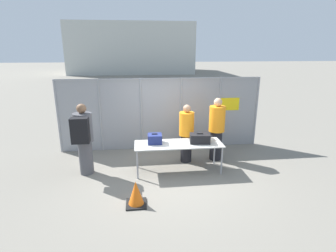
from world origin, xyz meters
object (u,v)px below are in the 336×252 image
(security_worker_near, at_px, (186,133))
(security_worker_far, at_px, (217,128))
(suitcase_navy, at_px, (155,139))
(suitcase_black, at_px, (200,138))
(inspection_table, at_px, (179,145))
(traffic_cone, at_px, (136,194))
(traveler_hooded, at_px, (83,137))
(utility_trailer, at_px, (177,120))

(security_worker_near, distance_m, security_worker_far, 0.87)
(security_worker_far, bearing_deg, suitcase_navy, 33.40)
(suitcase_black, relative_size, security_worker_near, 0.33)
(inspection_table, distance_m, traffic_cone, 1.85)
(traveler_hooded, xyz_separation_m, traffic_cone, (1.25, -1.51, -0.75))
(inspection_table, distance_m, traveler_hooded, 2.35)
(suitcase_black, relative_size, traffic_cone, 1.02)
(traveler_hooded, bearing_deg, security_worker_near, 15.44)
(suitcase_black, height_order, security_worker_near, security_worker_near)
(security_worker_far, xyz_separation_m, traffic_cone, (-2.26, -2.07, -0.68))
(suitcase_navy, distance_m, traveler_hooded, 1.74)
(security_worker_far, bearing_deg, security_worker_near, 19.39)
(inspection_table, height_order, suitcase_navy, suitcase_navy)
(utility_trailer, bearing_deg, security_worker_far, -76.07)
(traveler_hooded, height_order, traffic_cone, traveler_hooded)
(security_worker_near, bearing_deg, traveler_hooded, -1.66)
(inspection_table, distance_m, security_worker_far, 1.36)
(traffic_cone, bearing_deg, inspection_table, 52.79)
(suitcase_navy, xyz_separation_m, traveler_hooded, (-1.74, -0.02, 0.12))
(traveler_hooded, relative_size, security_worker_near, 1.11)
(traveler_hooded, height_order, utility_trailer, traveler_hooded)
(traveler_hooded, bearing_deg, suitcase_navy, 4.93)
(suitcase_navy, height_order, suitcase_black, suitcase_navy)
(security_worker_far, relative_size, utility_trailer, 0.45)
(suitcase_navy, bearing_deg, security_worker_far, 17.25)
(traffic_cone, bearing_deg, security_worker_near, 55.43)
(security_worker_near, xyz_separation_m, security_worker_far, (0.86, 0.05, 0.08))
(suitcase_black, bearing_deg, suitcase_navy, 175.00)
(security_worker_far, relative_size, traffic_cone, 3.41)
(suitcase_black, height_order, utility_trailer, suitcase_black)
(inspection_table, distance_m, utility_trailer, 3.51)
(security_worker_near, height_order, traffic_cone, security_worker_near)
(traveler_hooded, distance_m, traffic_cone, 2.10)
(utility_trailer, bearing_deg, traffic_cone, -107.64)
(security_worker_near, bearing_deg, suitcase_black, 98.53)
(suitcase_navy, height_order, security_worker_far, security_worker_far)
(utility_trailer, bearing_deg, suitcase_black, -88.84)
(inspection_table, xyz_separation_m, utility_trailer, (0.47, 3.47, -0.27))
(traffic_cone, bearing_deg, security_worker_far, 42.55)
(inspection_table, relative_size, traveler_hooded, 1.23)
(security_worker_near, height_order, utility_trailer, security_worker_near)
(utility_trailer, distance_m, traffic_cone, 5.14)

